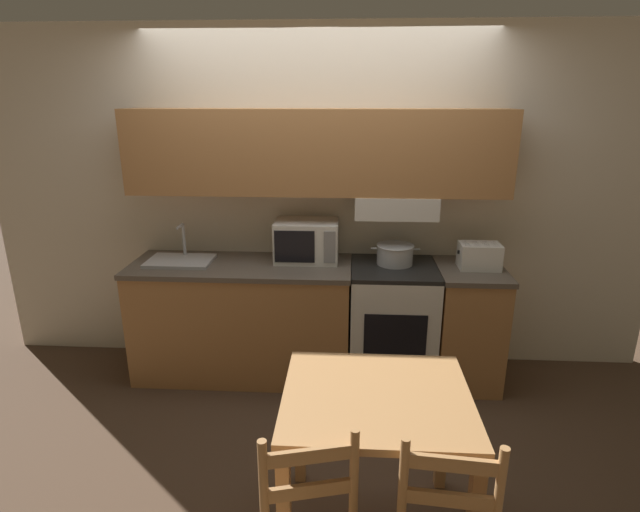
# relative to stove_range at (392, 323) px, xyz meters

# --- Properties ---
(ground_plane) EXTENTS (16.00, 16.00, 0.00)m
(ground_plane) POSITION_rel_stove_range_xyz_m (-0.57, 0.30, -0.44)
(ground_plane) COLOR #4C3828
(wall_back) EXTENTS (5.09, 0.38, 2.55)m
(wall_back) POSITION_rel_stove_range_xyz_m (-0.55, 0.24, 1.00)
(wall_back) COLOR silver
(wall_back) RESTS_ON ground_plane
(lower_counter_main) EXTENTS (1.61, 0.62, 0.88)m
(lower_counter_main) POSITION_rel_stove_range_xyz_m (-1.12, -0.00, 0.00)
(lower_counter_main) COLOR #B27A47
(lower_counter_main) RESTS_ON ground_plane
(lower_counter_right_stub) EXTENTS (0.47, 0.62, 0.88)m
(lower_counter_right_stub) POSITION_rel_stove_range_xyz_m (0.55, -0.00, 0.00)
(lower_counter_right_stub) COLOR #B27A47
(lower_counter_right_stub) RESTS_ON ground_plane
(stove_range) EXTENTS (0.61, 0.60, 0.88)m
(stove_range) POSITION_rel_stove_range_xyz_m (0.00, 0.00, 0.00)
(stove_range) COLOR white
(stove_range) RESTS_ON ground_plane
(cooking_pot) EXTENTS (0.35, 0.27, 0.15)m
(cooking_pot) POSITION_rel_stove_range_xyz_m (0.01, 0.06, 0.52)
(cooking_pot) COLOR #B7BABF
(cooking_pot) RESTS_ON stove_range
(microwave) EXTENTS (0.46, 0.32, 0.30)m
(microwave) POSITION_rel_stove_range_xyz_m (-0.64, 0.11, 0.59)
(microwave) COLOR white
(microwave) RESTS_ON lower_counter_main
(toaster) EXTENTS (0.29, 0.19, 0.18)m
(toaster) POSITION_rel_stove_range_xyz_m (0.59, 0.01, 0.53)
(toaster) COLOR white
(toaster) RESTS_ON lower_counter_right_stub
(sink_basin) EXTENTS (0.47, 0.32, 0.27)m
(sink_basin) POSITION_rel_stove_range_xyz_m (-1.57, 0.00, 0.46)
(sink_basin) COLOR #B7BABF
(sink_basin) RESTS_ON lower_counter_main
(dining_table) EXTENTS (0.84, 0.74, 0.78)m
(dining_table) POSITION_rel_stove_range_xyz_m (-0.19, -1.46, 0.20)
(dining_table) COLOR #B27F4C
(dining_table) RESTS_ON ground_plane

